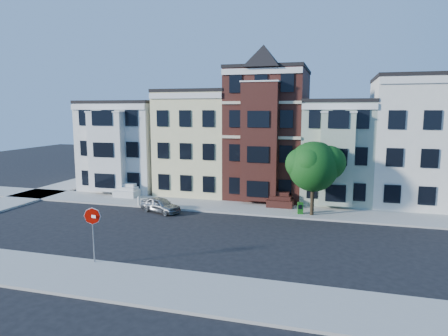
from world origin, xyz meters
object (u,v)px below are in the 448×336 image
(parked_car, at_px, (160,205))
(newspaper_box, at_px, (300,208))
(fire_hydrant, at_px, (139,202))
(street_tree, at_px, (313,170))
(stop_sign, at_px, (93,232))

(parked_car, relative_size, newspaper_box, 3.92)
(fire_hydrant, bearing_deg, parked_car, -25.13)
(street_tree, relative_size, fire_hydrant, 11.75)
(newspaper_box, height_order, fire_hydrant, newspaper_box)
(fire_hydrant, bearing_deg, street_tree, 2.91)
(newspaper_box, bearing_deg, street_tree, -18.07)
(parked_car, height_order, stop_sign, stop_sign)
(street_tree, bearing_deg, newspaper_box, 174.41)
(newspaper_box, distance_m, stop_sign, 16.71)
(fire_hydrant, bearing_deg, newspaper_box, 3.47)
(parked_car, distance_m, newspaper_box, 11.38)
(parked_car, bearing_deg, newspaper_box, -58.83)
(street_tree, relative_size, stop_sign, 2.10)
(street_tree, distance_m, newspaper_box, 3.26)
(newspaper_box, xyz_separation_m, fire_hydrant, (-13.82, -0.84, -0.16))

